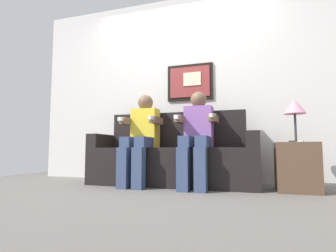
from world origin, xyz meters
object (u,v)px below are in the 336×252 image
person_on_left (141,135)px  side_table_right (297,167)px  couch (172,159)px  person_on_right (197,134)px  table_lamp (295,108)px  spare_remote_on_table (300,141)px

person_on_left → side_table_right: 1.74m
person_on_left → couch: bearing=26.3°
person_on_right → side_table_right: person_on_right is taller
person_on_right → table_lamp: (1.03, 0.08, 0.25)m
person_on_right → table_lamp: person_on_right is taller
couch → side_table_right: bearing=-4.5°
table_lamp → couch: bearing=176.5°
couch → side_table_right: size_ratio=4.03×
person_on_right → spare_remote_on_table: bearing=-0.6°
person_on_right → table_lamp: bearing=4.7°
couch → table_lamp: table_lamp is taller
person_on_left → spare_remote_on_table: person_on_left is taller
person_on_right → spare_remote_on_table: person_on_right is taller
person_on_left → side_table_right: size_ratio=2.22×
side_table_right → table_lamp: size_ratio=1.09×
spare_remote_on_table → person_on_right: bearing=179.4°
person_on_left → table_lamp: 1.73m
person_on_left → person_on_right: (0.68, 0.00, 0.00)m
person_on_left → side_table_right: (1.70, 0.06, -0.36)m
side_table_right → spare_remote_on_table: size_ratio=3.85×
couch → person_on_left: person_on_left is taller
side_table_right → person_on_right: bearing=-176.5°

